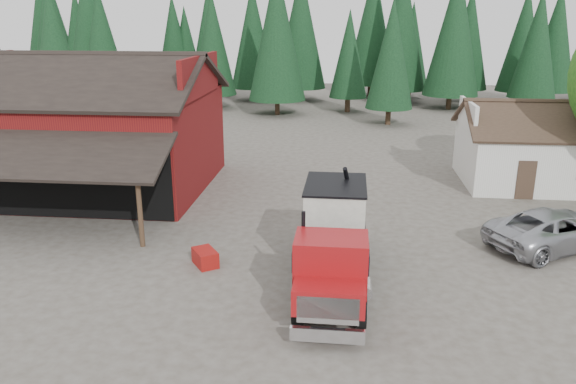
# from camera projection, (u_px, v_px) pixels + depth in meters

# --- Properties ---
(ground) EXTENTS (120.00, 120.00, 0.00)m
(ground) POSITION_uv_depth(u_px,v_px,m) (274.00, 275.00, 20.10)
(ground) COLOR #4C473C
(ground) RESTS_ON ground
(red_barn) EXTENTS (12.80, 13.63, 7.18)m
(red_barn) POSITION_uv_depth(u_px,v_px,m) (92.00, 138.00, 29.76)
(red_barn) COLOR maroon
(red_barn) RESTS_ON ground
(farmhouse) EXTENTS (8.60, 6.42, 4.65)m
(farmhouse) POSITION_uv_depth(u_px,v_px,m) (539.00, 154.00, 30.65)
(farmhouse) COLOR silver
(farmhouse) RESTS_ON ground
(conifer_backdrop) EXTENTS (76.00, 16.00, 16.00)m
(conifer_backdrop) POSITION_uv_depth(u_px,v_px,m) (323.00, 103.00, 59.94)
(conifer_backdrop) COLOR black
(conifer_backdrop) RESTS_ON ground
(near_pine_a) EXTENTS (4.40, 4.40, 11.40)m
(near_pine_a) POSITION_uv_depth(u_px,v_px,m) (55.00, 47.00, 46.89)
(near_pine_a) COLOR #382619
(near_pine_a) RESTS_ON ground
(near_pine_b) EXTENTS (3.96, 3.96, 10.40)m
(near_pine_b) POSITION_uv_depth(u_px,v_px,m) (391.00, 54.00, 46.20)
(near_pine_b) COLOR #382619
(near_pine_b) RESTS_ON ground
(near_pine_d) EXTENTS (5.28, 5.28, 13.40)m
(near_pine_d) POSITION_uv_depth(u_px,v_px,m) (277.00, 33.00, 50.52)
(near_pine_d) COLOR #382619
(near_pine_d) RESTS_ON ground
(feed_truck) EXTENTS (2.44, 8.25, 3.72)m
(feed_truck) POSITION_uv_depth(u_px,v_px,m) (334.00, 237.00, 18.96)
(feed_truck) COLOR black
(feed_truck) RESTS_ON ground
(silver_car) EXTENTS (6.25, 5.12, 1.58)m
(silver_car) POSITION_uv_depth(u_px,v_px,m) (555.00, 229.00, 22.28)
(silver_car) COLOR #ADAFB6
(silver_car) RESTS_ON ground
(equip_box) EXTENTS (1.20, 1.30, 0.60)m
(equip_box) POSITION_uv_depth(u_px,v_px,m) (205.00, 258.00, 20.84)
(equip_box) COLOR maroon
(equip_box) RESTS_ON ground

